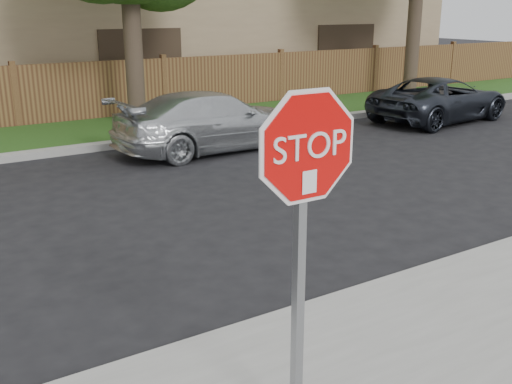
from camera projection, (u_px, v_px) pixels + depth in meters
ground at (268, 322)px, 5.91m from camera, size 90.00×90.00×0.00m
far_curb at (53, 152)px, 12.46m from camera, size 70.00×0.30×0.15m
grass_strip at (34, 139)px, 13.79m from camera, size 70.00×3.00×0.12m
fence at (16, 98)px, 14.86m from camera, size 70.00×0.12×1.60m
stop_sign at (305, 195)px, 3.80m from camera, size 1.01×0.13×2.55m
sedan_right at (213, 121)px, 12.80m from camera, size 4.44×1.98×1.27m
sedan_far_right at (440, 99)px, 16.08m from camera, size 4.43×2.39×1.18m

